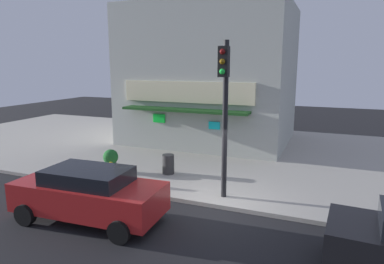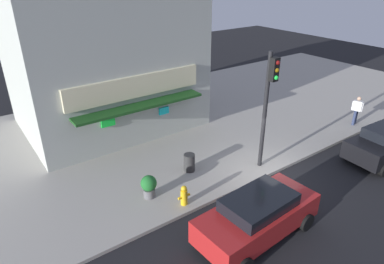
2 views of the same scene
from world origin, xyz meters
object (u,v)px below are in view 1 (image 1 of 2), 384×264
at_px(parked_car_red, 89,193).
at_px(fire_hydrant, 111,173).
at_px(traffic_light, 224,100).
at_px(potted_plant_by_doorway, 111,159).
at_px(trash_can, 168,164).

bearing_deg(parked_car_red, fire_hydrant, 113.09).
bearing_deg(fire_hydrant, traffic_light, 2.52).
bearing_deg(parked_car_red, traffic_light, 41.44).
distance_m(traffic_light, potted_plant_by_doorway, 6.04).
bearing_deg(potted_plant_by_doorway, parked_car_red, -62.84).
xyz_separation_m(potted_plant_by_doorway, parked_car_red, (1.99, -3.87, 0.18)).
bearing_deg(traffic_light, trash_can, 150.42).
distance_m(potted_plant_by_doorway, parked_car_red, 4.36).
bearing_deg(trash_can, parked_car_red, -95.08).
distance_m(traffic_light, trash_can, 4.41).
bearing_deg(trash_can, fire_hydrant, -130.37).
relative_size(traffic_light, trash_can, 6.45).
distance_m(fire_hydrant, trash_can, 2.39).
bearing_deg(traffic_light, fire_hydrant, -177.48).
height_order(fire_hydrant, parked_car_red, parked_car_red).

